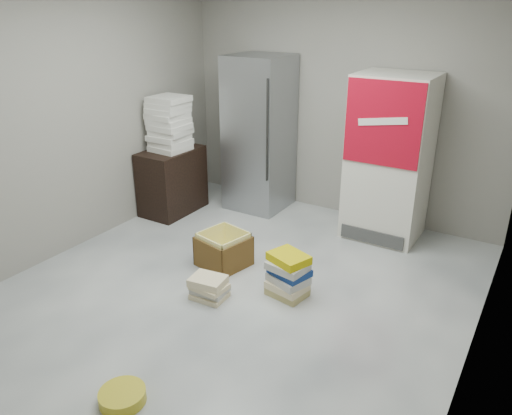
{
  "coord_description": "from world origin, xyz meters",
  "views": [
    {
      "loc": [
        2.23,
        -3.06,
        2.49
      ],
      "look_at": [
        -0.07,
        0.7,
        0.65
      ],
      "focal_mm": 35.0,
      "sensor_mm": 36.0,
      "label": 1
    }
  ],
  "objects_px": {
    "wood_shelf": "(172,181)",
    "coke_cooler": "(389,158)",
    "cardboard_box": "(224,252)",
    "steel_fridge": "(259,134)",
    "phonebook_stack_main": "(288,275)"
  },
  "relations": [
    {
      "from": "wood_shelf",
      "to": "coke_cooler",
      "type": "bearing_deg",
      "value": 16.28
    },
    {
      "from": "coke_cooler",
      "to": "cardboard_box",
      "type": "relative_size",
      "value": 3.45
    },
    {
      "from": "steel_fridge",
      "to": "wood_shelf",
      "type": "xyz_separation_m",
      "value": [
        -0.83,
        -0.73,
        -0.55
      ]
    },
    {
      "from": "wood_shelf",
      "to": "phonebook_stack_main",
      "type": "relative_size",
      "value": 1.93
    },
    {
      "from": "phonebook_stack_main",
      "to": "cardboard_box",
      "type": "bearing_deg",
      "value": -175.69
    },
    {
      "from": "wood_shelf",
      "to": "steel_fridge",
      "type": "bearing_deg",
      "value": 41.31
    },
    {
      "from": "wood_shelf",
      "to": "phonebook_stack_main",
      "type": "distance_m",
      "value": 2.4
    },
    {
      "from": "coke_cooler",
      "to": "phonebook_stack_main",
      "type": "relative_size",
      "value": 4.35
    },
    {
      "from": "coke_cooler",
      "to": "cardboard_box",
      "type": "distance_m",
      "value": 2.06
    },
    {
      "from": "cardboard_box",
      "to": "coke_cooler",
      "type": "bearing_deg",
      "value": 66.66
    },
    {
      "from": "steel_fridge",
      "to": "coke_cooler",
      "type": "height_order",
      "value": "steel_fridge"
    },
    {
      "from": "cardboard_box",
      "to": "steel_fridge",
      "type": "bearing_deg",
      "value": 121.17
    },
    {
      "from": "phonebook_stack_main",
      "to": "cardboard_box",
      "type": "xyz_separation_m",
      "value": [
        -0.82,
        0.16,
        -0.06
      ]
    },
    {
      "from": "coke_cooler",
      "to": "phonebook_stack_main",
      "type": "xyz_separation_m",
      "value": [
        -0.31,
        -1.72,
        -0.7
      ]
    },
    {
      "from": "steel_fridge",
      "to": "coke_cooler",
      "type": "xyz_separation_m",
      "value": [
        1.65,
        -0.01,
        -0.05
      ]
    }
  ]
}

